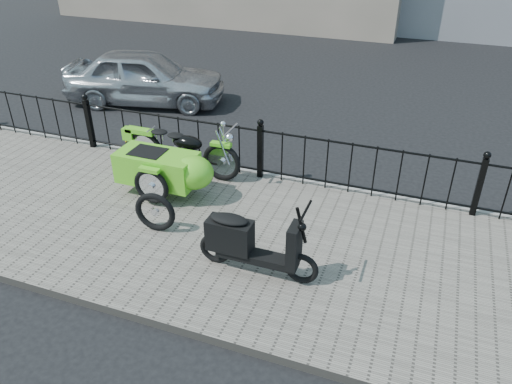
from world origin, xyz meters
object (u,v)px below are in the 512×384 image
(motorcycle_sidecar, at_px, (171,165))
(scooter, at_px, (249,243))
(spare_tire, at_px, (155,212))
(sedan_car, at_px, (145,77))

(motorcycle_sidecar, height_order, scooter, scooter)
(scooter, bearing_deg, motorcycle_sidecar, 142.31)
(scooter, height_order, spare_tire, scooter)
(motorcycle_sidecar, distance_m, spare_tire, 1.17)
(spare_tire, distance_m, sedan_car, 5.76)
(sedan_car, bearing_deg, scooter, -150.81)
(sedan_car, bearing_deg, motorcycle_sidecar, -156.27)
(motorcycle_sidecar, relative_size, scooter, 1.40)
(scooter, distance_m, sedan_car, 7.03)
(scooter, bearing_deg, spare_tire, 166.79)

